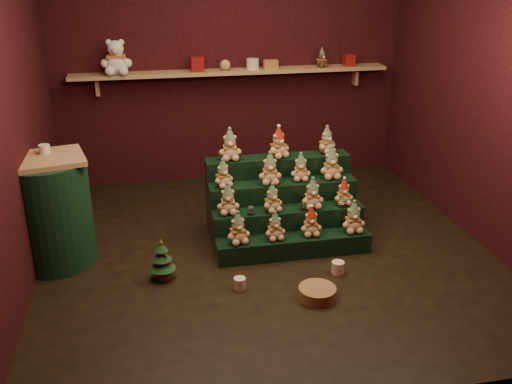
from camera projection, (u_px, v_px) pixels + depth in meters
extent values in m
plane|color=black|center=(267.00, 250.00, 5.24)|extent=(4.00, 4.00, 0.00)
cube|color=black|center=(230.00, 60.00, 6.57)|extent=(4.00, 0.10, 2.80)
cube|color=black|center=(355.00, 193.00, 2.85)|extent=(4.00, 0.10, 2.80)
cube|color=black|center=(5.00, 112.00, 4.34)|extent=(0.10, 4.00, 2.80)
cube|color=black|center=(492.00, 90.00, 5.08)|extent=(0.10, 4.00, 2.80)
cube|color=tan|center=(232.00, 72.00, 6.45)|extent=(3.60, 0.26, 0.04)
cube|color=tan|center=(97.00, 86.00, 6.28)|extent=(0.04, 0.12, 0.20)
cube|color=tan|center=(355.00, 76.00, 6.83)|extent=(0.04, 0.12, 0.20)
cube|color=black|center=(294.00, 246.00, 5.13)|extent=(1.40, 0.22, 0.18)
cube|color=black|center=(288.00, 226.00, 5.29)|extent=(1.40, 0.22, 0.36)
cube|color=black|center=(282.00, 208.00, 5.46)|extent=(1.40, 0.22, 0.54)
cube|color=black|center=(277.00, 191.00, 5.62)|extent=(1.40, 0.22, 0.72)
cylinder|color=black|center=(251.00, 213.00, 5.10)|extent=(0.06, 0.06, 0.02)
sphere|color=white|center=(251.00, 209.00, 5.08)|extent=(0.07, 0.07, 0.07)
cylinder|color=black|center=(303.00, 209.00, 5.19)|extent=(0.06, 0.06, 0.02)
sphere|color=white|center=(303.00, 205.00, 5.17)|extent=(0.06, 0.06, 0.06)
cylinder|color=black|center=(342.00, 206.00, 5.25)|extent=(0.06, 0.06, 0.03)
sphere|color=white|center=(342.00, 201.00, 5.24)|extent=(0.07, 0.07, 0.07)
cube|color=tan|center=(44.00, 159.00, 4.70)|extent=(0.73, 0.66, 0.04)
cylinder|color=#10321A|center=(52.00, 213.00, 4.88)|extent=(0.68, 0.68, 0.93)
cylinder|color=beige|center=(44.00, 149.00, 4.76)|extent=(0.09, 0.09, 0.07)
cylinder|color=#452318|center=(163.00, 276.00, 4.77)|extent=(0.11, 0.11, 0.05)
cone|color=#133618|center=(162.00, 262.00, 4.72)|extent=(0.22, 0.22, 0.11)
cone|color=#133618|center=(162.00, 254.00, 4.69)|extent=(0.16, 0.16, 0.10)
cone|color=#133618|center=(161.00, 247.00, 4.66)|extent=(0.11, 0.11, 0.08)
cone|color=gold|center=(161.00, 241.00, 4.64)|extent=(0.03, 0.03, 0.03)
cylinder|color=beige|center=(240.00, 283.00, 4.61)|extent=(0.10, 0.10, 0.10)
cylinder|color=beige|center=(338.00, 268.00, 4.84)|extent=(0.11, 0.11, 0.11)
cylinder|color=olive|center=(317.00, 293.00, 4.49)|extent=(0.31, 0.31, 0.09)
cube|color=maroon|center=(197.00, 64.00, 6.32)|extent=(0.14, 0.14, 0.16)
cylinder|color=beige|center=(253.00, 64.00, 6.44)|extent=(0.14, 0.14, 0.12)
cube|color=maroon|center=(349.00, 60.00, 6.64)|extent=(0.12, 0.12, 0.14)
sphere|color=tan|center=(225.00, 65.00, 6.38)|extent=(0.12, 0.12, 0.12)
cube|color=#D7541E|center=(271.00, 64.00, 6.48)|extent=(0.16, 0.10, 0.10)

